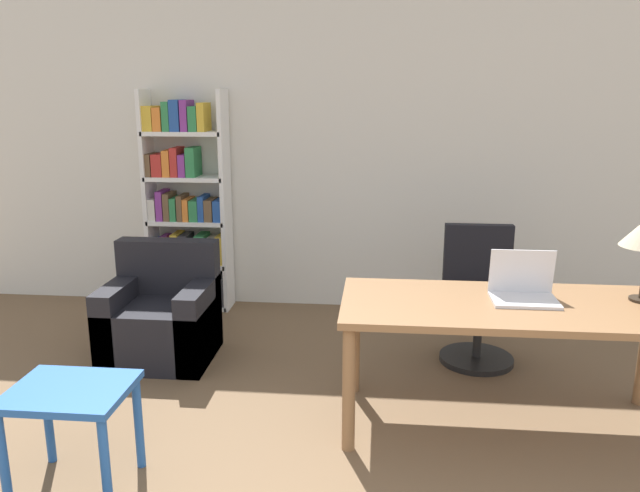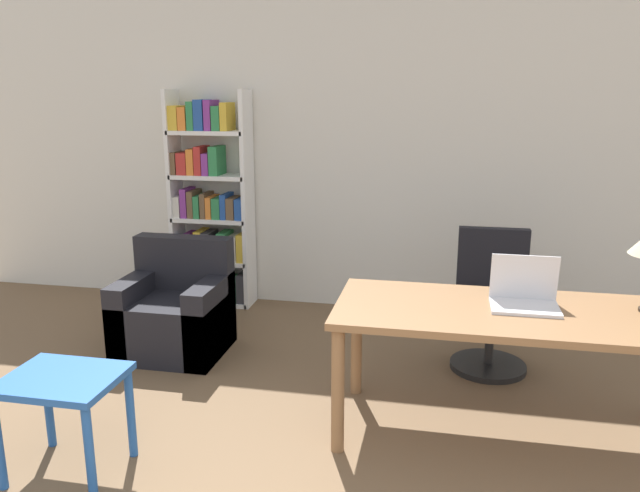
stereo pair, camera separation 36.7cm
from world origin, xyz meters
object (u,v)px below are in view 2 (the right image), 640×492
(desk, at_px, (510,325))
(laptop, at_px, (524,296))
(armchair, at_px, (175,314))
(office_chair, at_px, (491,307))
(side_table_blue, at_px, (64,394))
(bookshelf, at_px, (210,211))

(desk, relative_size, laptop, 5.26)
(armchair, bearing_deg, laptop, -15.68)
(desk, distance_m, armchair, 2.42)
(desk, bearing_deg, office_chair, 91.76)
(armchair, bearing_deg, desk, -17.79)
(office_chair, xyz_separation_m, side_table_blue, (-2.14, -1.74, -0.00))
(desk, bearing_deg, armchair, 162.21)
(side_table_blue, xyz_separation_m, bookshelf, (-0.24, 2.64, 0.42))
(desk, distance_m, office_chair, 0.97)
(bookshelf, bearing_deg, desk, -37.32)
(laptop, distance_m, side_table_blue, 2.43)
(desk, xyz_separation_m, office_chair, (-0.03, 0.95, -0.22))
(desk, height_order, office_chair, office_chair)
(desk, height_order, laptop, laptop)
(desk, xyz_separation_m, armchair, (-2.28, 0.73, -0.37))
(armchair, bearing_deg, side_table_blue, -85.82)
(desk, relative_size, armchair, 2.28)
(side_table_blue, bearing_deg, desk, 20.19)
(laptop, relative_size, bookshelf, 0.19)
(office_chair, bearing_deg, laptop, -83.53)
(desk, height_order, armchair, armchair)
(laptop, height_order, side_table_blue, laptop)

